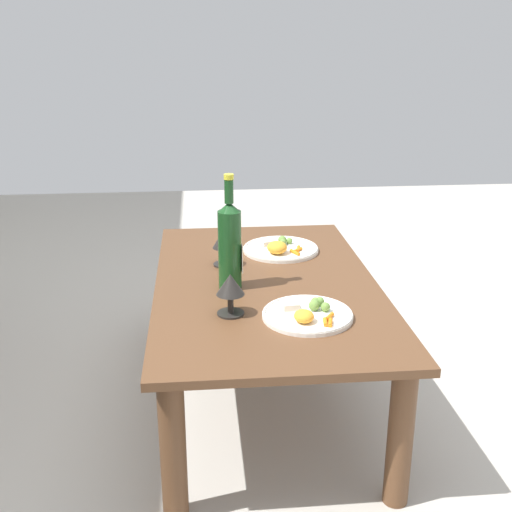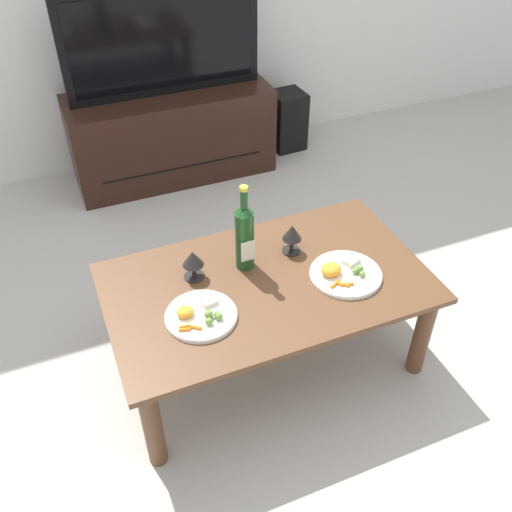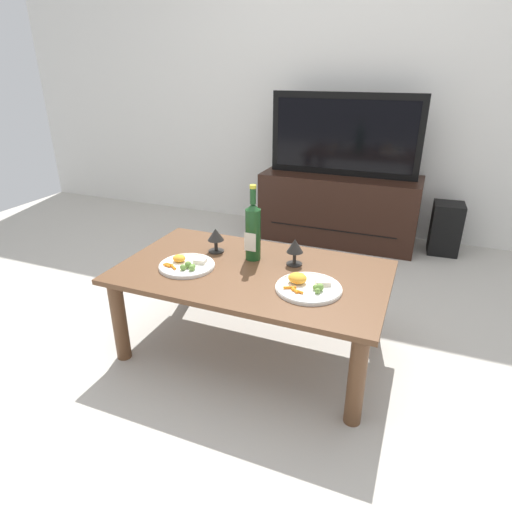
{
  "view_description": "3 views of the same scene",
  "coord_description": "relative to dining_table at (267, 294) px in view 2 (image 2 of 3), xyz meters",
  "views": [
    {
      "loc": [
        -1.97,
        0.22,
        1.23
      ],
      "look_at": [
        -0.02,
        0.04,
        0.55
      ],
      "focal_mm": 44.46,
      "sensor_mm": 36.0,
      "label": 1
    },
    {
      "loc": [
        -0.67,
        -1.5,
        1.93
      ],
      "look_at": [
        -0.03,
        0.04,
        0.55
      ],
      "focal_mm": 39.48,
      "sensor_mm": 36.0,
      "label": 2
    },
    {
      "loc": [
        0.7,
        -1.68,
        1.33
      ],
      "look_at": [
        0.01,
        0.04,
        0.51
      ],
      "focal_mm": 30.1,
      "sensor_mm": 36.0,
      "label": 3
    }
  ],
  "objects": [
    {
      "name": "ground_plane",
      "position": [
        0.0,
        0.0,
        -0.38
      ],
      "size": [
        6.4,
        6.4,
        0.0
      ],
      "primitive_type": "plane",
      "color": "#B7B2A8"
    },
    {
      "name": "dining_table",
      "position": [
        0.0,
        0.0,
        0.0
      ],
      "size": [
        1.26,
        0.74,
        0.45
      ],
      "color": "brown",
      "rests_on": "ground_plane"
    },
    {
      "name": "tv_stand",
      "position": [
        0.07,
        1.67,
        -0.1
      ],
      "size": [
        1.23,
        0.47,
        0.55
      ],
      "color": "black",
      "rests_on": "ground_plane"
    },
    {
      "name": "tv_screen",
      "position": [
        0.07,
        1.66,
        0.48
      ],
      "size": [
        1.14,
        0.05,
        0.61
      ],
      "color": "black",
      "rests_on": "tv_stand"
    },
    {
      "name": "floor_speaker",
      "position": [
        0.89,
        1.71,
        -0.18
      ],
      "size": [
        0.23,
        0.23,
        0.39
      ],
      "primitive_type": "cube",
      "rotation": [
        0.0,
        0.0,
        0.06
      ],
      "color": "black",
      "rests_on": "ground_plane"
    },
    {
      "name": "wine_bottle",
      "position": [
        -0.05,
        0.12,
        0.22
      ],
      "size": [
        0.08,
        0.08,
        0.38
      ],
      "color": "#19471E",
      "rests_on": "dining_table"
    },
    {
      "name": "goblet_left",
      "position": [
        -0.26,
        0.13,
        0.16
      ],
      "size": [
        0.08,
        0.08,
        0.13
      ],
      "color": "black",
      "rests_on": "dining_table"
    },
    {
      "name": "goblet_right",
      "position": [
        0.17,
        0.13,
        0.16
      ],
      "size": [
        0.08,
        0.08,
        0.13
      ],
      "color": "black",
      "rests_on": "dining_table"
    },
    {
      "name": "dinner_plate_left",
      "position": [
        -0.3,
        -0.09,
        0.08
      ],
      "size": [
        0.27,
        0.27,
        0.05
      ],
      "color": "white",
      "rests_on": "dining_table"
    },
    {
      "name": "dinner_plate_right",
      "position": [
        0.3,
        -0.09,
        0.09
      ],
      "size": [
        0.29,
        0.29,
        0.06
      ],
      "color": "white",
      "rests_on": "dining_table"
    }
  ]
}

